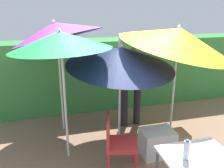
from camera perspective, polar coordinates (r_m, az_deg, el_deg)
ground_plane at (r=4.30m, az=1.06°, el=-15.29°), size 24.00×24.00×0.00m
hedge_row at (r=5.68m, az=-4.22°, el=2.32°), size 8.00×0.70×1.62m
umbrella_rainbow at (r=3.98m, az=2.15°, el=6.48°), size 1.84×1.85×1.86m
umbrella_orange at (r=4.38m, az=-13.29°, el=12.22°), size 1.72×1.67×2.39m
umbrella_yellow at (r=4.23m, az=15.44°, el=10.47°), size 2.02×1.97×2.30m
umbrella_navy at (r=3.49m, az=-12.16°, el=10.01°), size 1.47×1.47×2.09m
person_vendor at (r=4.74m, az=4.62°, el=0.58°), size 0.55×0.24×1.88m
chair_plastic at (r=3.56m, az=1.22°, el=-13.48°), size 0.54×0.54×0.89m
cooler_box at (r=4.13m, az=10.66°, el=-13.54°), size 0.53×0.39×0.45m
crate_cardboard at (r=4.35m, az=14.94°, el=-13.00°), size 0.37×0.34×0.33m
folding_table at (r=3.07m, az=19.34°, el=-17.06°), size 0.80×0.60×0.76m
bottle_water at (r=2.86m, az=17.26°, el=-14.70°), size 0.07×0.07×0.24m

